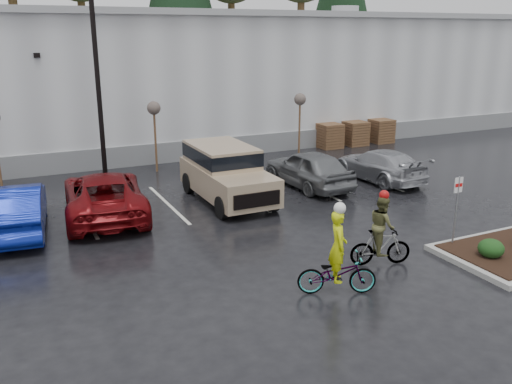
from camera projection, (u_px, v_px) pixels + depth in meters
name	position (u px, v px, depth m)	size (l,w,h in m)	color
ground	(349.00, 275.00, 14.24)	(120.00, 120.00, 0.00)	black
warehouse	(137.00, 76.00, 32.20)	(60.50, 15.50, 7.20)	#B3B5B8
wooded_ridge	(79.00, 66.00, 52.25)	(80.00, 25.00, 6.00)	#283F1A
lamppost	(95.00, 44.00, 21.32)	(0.50, 1.00, 9.22)	black
sapling_mid	(154.00, 112.00, 24.07)	(0.60, 0.60, 3.20)	#4E391F
sapling_east	(300.00, 103.00, 27.19)	(0.60, 0.60, 3.20)	#4E391F
pallet_stack_a	(329.00, 136.00, 29.68)	(1.20, 1.20, 1.35)	#4E391F
pallet_stack_b	(355.00, 133.00, 30.38)	(1.20, 1.20, 1.35)	#4E391F
pallet_stack_c	(381.00, 131.00, 31.13)	(1.20, 1.20, 1.35)	#4E391F
shrub_a	(491.00, 248.00, 14.92)	(0.70, 0.70, 0.52)	black
fire_lane_sign	(457.00, 203.00, 15.59)	(0.30, 0.05, 2.20)	gray
car_blue	(16.00, 209.00, 17.06)	(1.67, 4.79, 1.58)	navy
car_red	(104.00, 195.00, 18.60)	(2.57, 5.58, 1.55)	#67090C
suv_tan	(228.00, 175.00, 20.21)	(2.20, 5.10, 2.06)	tan
car_grey	(309.00, 168.00, 22.17)	(1.84, 4.57, 1.56)	slate
car_far_silver	(379.00, 165.00, 23.18)	(1.88, 4.63, 1.34)	#A7A9AE
cyclist_hivis	(337.00, 266.00, 13.07)	(2.03, 1.38, 2.33)	#3F3F44
cyclist_olive	(381.00, 238.00, 14.68)	(1.71, 0.96, 2.13)	#3F3F44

